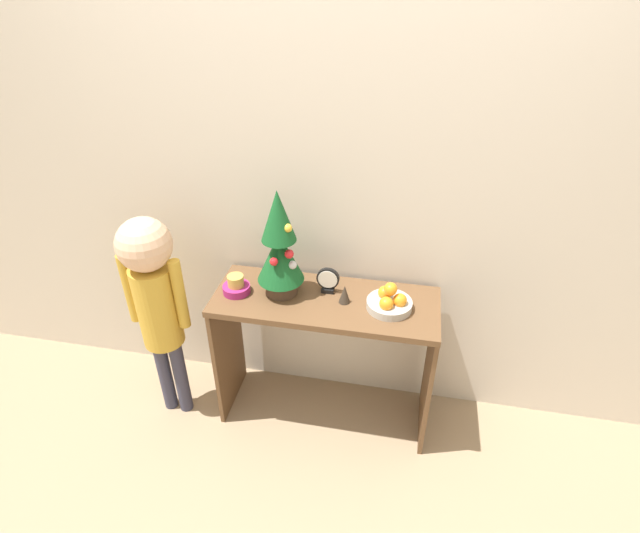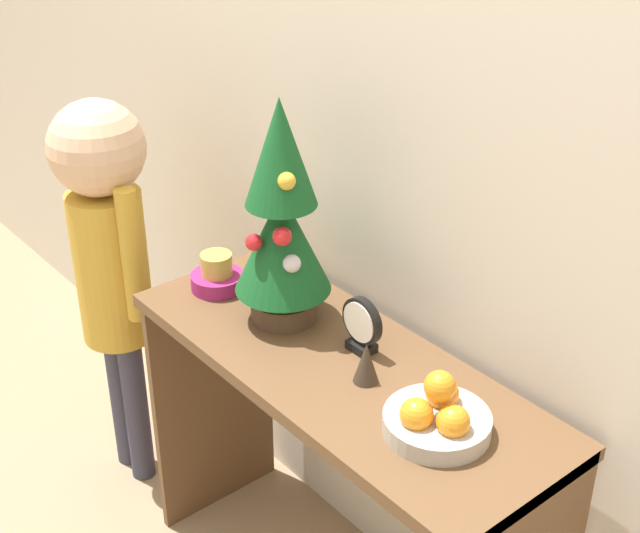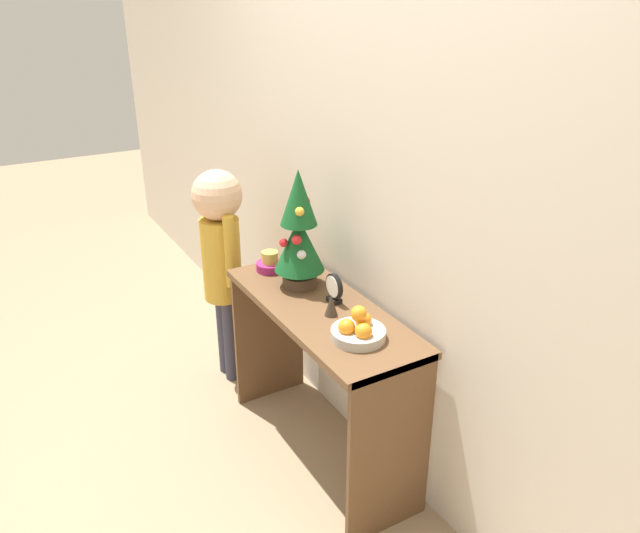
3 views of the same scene
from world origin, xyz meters
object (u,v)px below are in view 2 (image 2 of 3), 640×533
Objects in this scene: fruit_bowl at (437,416)px; child_figure at (108,238)px; figurine at (366,363)px; desk_clock at (362,326)px; mini_tree at (282,218)px; singing_bowl at (217,276)px.

child_figure reaches higher than fruit_bowl.
figurine is (-0.20, 0.01, 0.01)m from fruit_bowl.
fruit_bowl is 2.27× the size of figurine.
desk_clock is 1.42× the size of figurine.
mini_tree is 0.36m from figurine.
fruit_bowl is 1.60× the size of desk_clock.
mini_tree is 4.08× the size of desk_clock.
singing_bowl is 1.01× the size of desk_clock.
desk_clock is at bearing 143.00° from figurine.
mini_tree is at bearing 11.45° from singing_bowl.
fruit_bowl is 0.18× the size of child_figure.
mini_tree is 5.78× the size of figurine.
fruit_bowl is 0.70m from singing_bowl.
singing_bowl is at bearing -168.14° from desk_clock.
figurine is 0.86m from child_figure.
mini_tree is 4.05× the size of singing_bowl.
figurine is at bearing 178.13° from fruit_bowl.
child_figure is at bearing -166.61° from desk_clock.
mini_tree is at bearing -167.74° from desk_clock.
singing_bowl is 0.37m from child_figure.
mini_tree is 0.28m from desk_clock.
child_figure reaches higher than singing_bowl.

